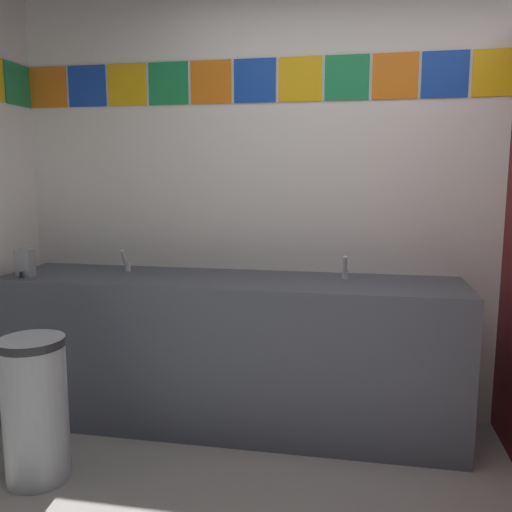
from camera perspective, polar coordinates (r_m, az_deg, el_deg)
The scene contains 6 objects.
wall_back at distance 3.20m, azimuth 14.26°, elevation 8.29°, with size 4.49×0.09×2.87m.
vanity_counter at distance 3.12m, azimuth -2.98°, elevation -10.10°, with size 2.61×0.58×0.87m.
faucet_left at distance 3.29m, azimuth -13.75°, elevation -0.72°, with size 0.04×0.10×0.14m.
faucet_right at distance 3.00m, azimuth 9.54°, elevation -1.49°, with size 0.04×0.10×0.14m.
soap_dispenser at distance 3.31m, azimuth -23.52°, elevation -0.70°, with size 0.09×0.09×0.16m.
trash_bin at distance 2.81m, azimuth -22.58°, elevation -14.96°, with size 0.30×0.30×0.70m.
Camera 1 is at (-0.19, -1.60, 1.45)m, focal length 37.29 mm.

